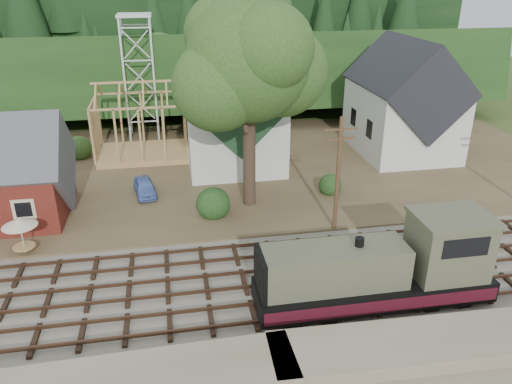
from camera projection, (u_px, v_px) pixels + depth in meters
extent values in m
plane|color=#384C1E|center=(244.00, 286.00, 28.03)|extent=(140.00, 140.00, 0.00)
cube|color=#726B5B|center=(244.00, 285.00, 28.00)|extent=(64.00, 11.00, 0.16)
cube|color=brown|center=(212.00, 168.00, 44.14)|extent=(64.00, 26.00, 0.30)
cube|color=#1E3F19|center=(194.00, 104.00, 65.75)|extent=(70.00, 28.96, 12.74)
cube|color=black|center=(188.00, 80.00, 80.12)|extent=(80.00, 20.00, 12.00)
cube|color=silver|center=(231.00, 124.00, 44.89)|extent=(8.00, 12.00, 6.40)
cube|color=#1C3D23|center=(230.00, 89.00, 43.58)|extent=(8.40, 12.96, 8.40)
cube|color=silver|center=(240.00, 80.00, 37.37)|extent=(2.40, 2.40, 4.00)
cone|color=#1C3D23|center=(239.00, 34.00, 36.03)|extent=(5.37, 5.37, 2.60)
cube|color=silver|center=(402.00, 119.00, 46.59)|extent=(8.00, 10.00, 6.40)
cube|color=black|center=(406.00, 84.00, 45.28)|extent=(8.40, 10.80, 8.40)
cube|color=tan|center=(144.00, 153.00, 46.59)|extent=(8.00, 6.00, 0.50)
cube|color=tan|center=(137.00, 82.00, 43.87)|extent=(8.00, 0.18, 0.18)
cube|color=silver|center=(125.00, 82.00, 48.15)|extent=(0.18, 0.18, 12.00)
cube|color=silver|center=(154.00, 81.00, 48.60)|extent=(0.18, 0.18, 12.00)
cube|color=silver|center=(126.00, 76.00, 50.66)|extent=(0.18, 0.18, 12.00)
cube|color=silver|center=(154.00, 76.00, 51.11)|extent=(0.18, 0.18, 12.00)
cube|color=silver|center=(134.00, 15.00, 47.18)|extent=(3.20, 3.20, 0.25)
cylinder|color=#38281E|center=(249.00, 153.00, 35.58)|extent=(0.90, 0.90, 8.00)
sphere|color=#29481B|center=(249.00, 60.00, 32.92)|extent=(8.40, 8.40, 8.40)
sphere|color=#29481B|center=(282.00, 71.00, 34.64)|extent=(6.40, 6.40, 6.40)
sphere|color=#29481B|center=(218.00, 86.00, 32.46)|extent=(6.00, 6.00, 6.00)
cylinder|color=#4C331E|center=(338.00, 177.00, 32.20)|extent=(0.28, 0.28, 8.00)
cube|color=#4C331E|center=(341.00, 129.00, 30.90)|extent=(2.20, 0.12, 0.12)
cube|color=#4C331E|center=(341.00, 139.00, 31.14)|extent=(1.80, 0.12, 0.12)
cube|color=black|center=(372.00, 300.00, 26.23)|extent=(12.19, 2.54, 0.36)
cube|color=black|center=(373.00, 289.00, 25.93)|extent=(12.19, 2.94, 1.12)
cube|color=#4F513B|center=(334.00, 267.00, 24.91)|extent=(7.31, 2.34, 2.13)
cube|color=#4F513B|center=(448.00, 246.00, 25.67)|extent=(3.66, 2.84, 3.25)
cube|color=#4F513B|center=(453.00, 217.00, 24.98)|extent=(3.86, 3.05, 0.20)
cube|color=black|center=(466.00, 248.00, 24.08)|extent=(2.44, 0.06, 1.02)
cube|color=#440E1A|center=(385.00, 306.00, 24.59)|extent=(12.19, 0.04, 0.71)
cube|color=#440E1A|center=(363.00, 273.00, 27.27)|extent=(12.19, 0.04, 0.71)
cylinder|color=black|center=(359.00, 244.00, 24.63)|extent=(0.45, 0.45, 0.71)
imported|color=#6180D1|center=(145.00, 187.00, 38.40)|extent=(2.04, 3.88, 1.26)
imported|color=red|center=(407.00, 146.00, 47.30)|extent=(4.93, 3.31, 1.25)
cylinder|color=silver|center=(22.00, 238.00, 30.35)|extent=(0.09, 0.09, 2.08)
cylinder|color=tan|center=(24.00, 246.00, 30.60)|extent=(1.32, 1.32, 0.08)
cone|color=beige|center=(19.00, 222.00, 29.92)|extent=(2.08, 2.08, 0.47)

